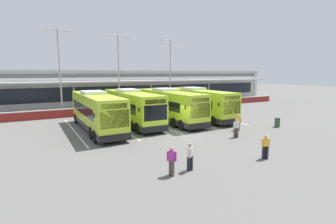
% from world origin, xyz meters
% --- Properties ---
extents(ground_plane, '(200.00, 200.00, 0.00)m').
position_xyz_m(ground_plane, '(0.00, 0.00, 0.00)').
color(ground_plane, '#605E5B').
extents(terminal_building, '(70.00, 13.00, 6.00)m').
position_xyz_m(terminal_building, '(-0.00, 26.91, 3.01)').
color(terminal_building, silver).
rests_on(terminal_building, ground).
extents(red_barrier_wall, '(60.00, 0.40, 1.10)m').
position_xyz_m(red_barrier_wall, '(0.00, 14.50, 0.56)').
color(red_barrier_wall, maroon).
rests_on(red_barrier_wall, ground).
extents(coach_bus_leftmost, '(2.99, 12.16, 3.78)m').
position_xyz_m(coach_bus_leftmost, '(-6.35, 5.41, 1.79)').
color(coach_bus_leftmost, '#B7DB2D').
rests_on(coach_bus_leftmost, ground).
extents(coach_bus_left_centre, '(2.99, 12.16, 3.78)m').
position_xyz_m(coach_bus_left_centre, '(-2.24, 6.61, 1.79)').
color(coach_bus_left_centre, '#B7DB2D').
rests_on(coach_bus_left_centre, ground).
extents(coach_bus_centre, '(2.99, 12.16, 3.78)m').
position_xyz_m(coach_bus_centre, '(2.04, 5.79, 1.79)').
color(coach_bus_centre, '#B7DB2D').
rests_on(coach_bus_centre, ground).
extents(coach_bus_right_centre, '(2.99, 12.16, 3.78)m').
position_xyz_m(coach_bus_right_centre, '(6.13, 5.89, 1.79)').
color(coach_bus_right_centre, '#B7DB2D').
rests_on(coach_bus_right_centre, ground).
extents(bay_stripe_far_west, '(0.14, 13.00, 0.01)m').
position_xyz_m(bay_stripe_far_west, '(-8.40, 6.00, 0.00)').
color(bay_stripe_far_west, silver).
rests_on(bay_stripe_far_west, ground).
extents(bay_stripe_west, '(0.14, 13.00, 0.01)m').
position_xyz_m(bay_stripe_west, '(-4.20, 6.00, 0.00)').
color(bay_stripe_west, silver).
rests_on(bay_stripe_west, ground).
extents(bay_stripe_mid_west, '(0.14, 13.00, 0.01)m').
position_xyz_m(bay_stripe_mid_west, '(0.00, 6.00, 0.00)').
color(bay_stripe_mid_west, silver).
rests_on(bay_stripe_mid_west, ground).
extents(bay_stripe_centre, '(0.14, 13.00, 0.01)m').
position_xyz_m(bay_stripe_centre, '(4.20, 6.00, 0.00)').
color(bay_stripe_centre, silver).
rests_on(bay_stripe_centre, ground).
extents(bay_stripe_mid_east, '(0.14, 13.00, 0.01)m').
position_xyz_m(bay_stripe_mid_east, '(8.40, 6.00, 0.00)').
color(bay_stripe_mid_east, silver).
rests_on(bay_stripe_mid_east, ground).
extents(pedestrian_with_handbag, '(0.64, 0.46, 1.62)m').
position_xyz_m(pedestrian_with_handbag, '(5.58, -1.56, 0.86)').
color(pedestrian_with_handbag, slate).
rests_on(pedestrian_with_handbag, ground).
extents(pedestrian_in_dark_coat, '(0.45, 0.44, 1.62)m').
position_xyz_m(pedestrian_in_dark_coat, '(-5.51, -7.80, 0.87)').
color(pedestrian_in_dark_coat, '#4C4238').
rests_on(pedestrian_in_dark_coat, ground).
extents(pedestrian_child, '(0.53, 0.38, 1.62)m').
position_xyz_m(pedestrian_child, '(1.18, -8.44, 0.87)').
color(pedestrian_child, black).
rests_on(pedestrian_child, ground).
extents(pedestrian_near_bin, '(0.45, 0.44, 1.62)m').
position_xyz_m(pedestrian_near_bin, '(-4.23, -7.68, 0.87)').
color(pedestrian_near_bin, black).
rests_on(pedestrian_near_bin, ground).
extents(pedestrian_approaching_bus, '(0.54, 0.36, 1.62)m').
position_xyz_m(pedestrian_approaching_bus, '(3.46, -3.50, 0.87)').
color(pedestrian_approaching_bus, '#4C4238').
rests_on(pedestrian_approaching_bus, ground).
extents(lamp_post_west, '(3.24, 0.28, 11.00)m').
position_xyz_m(lamp_post_west, '(-8.26, 16.11, 6.29)').
color(lamp_post_west, '#9E9EA3').
rests_on(lamp_post_west, ground).
extents(lamp_post_centre, '(3.24, 0.28, 11.00)m').
position_xyz_m(lamp_post_centre, '(-0.15, 16.94, 6.29)').
color(lamp_post_centre, '#9E9EA3').
rests_on(lamp_post_centre, ground).
extents(lamp_post_east, '(3.24, 0.28, 11.00)m').
position_xyz_m(lamp_post_east, '(8.78, 17.25, 6.29)').
color(lamp_post_east, '#9E9EA3').
rests_on(lamp_post_east, ground).
extents(litter_bin, '(0.54, 0.54, 0.93)m').
position_xyz_m(litter_bin, '(10.29, -2.45, 0.47)').
color(litter_bin, '#2D5133').
rests_on(litter_bin, ground).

